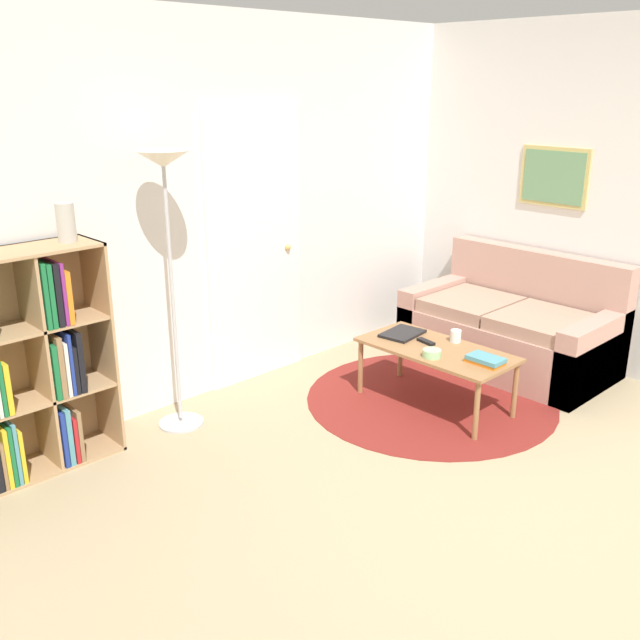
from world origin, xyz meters
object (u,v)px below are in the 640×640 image
object	(u,v)px
floor_lamp	(166,198)
laptop	(402,333)
cup	(456,336)
vase_on_shelf	(66,223)
couch	(513,329)
bowl	(432,353)
coffee_table	(436,354)

from	to	relation	value
floor_lamp	laptop	distance (m)	1.92
cup	vase_on_shelf	size ratio (longest dim) A/B	0.39
floor_lamp	couch	xyz separation A→B (m)	(2.50, -0.93, -1.20)
laptop	bowl	xyz separation A→B (m)	(-0.19, -0.41, 0.02)
cup	coffee_table	bearing A→B (deg)	174.66
coffee_table	laptop	distance (m)	0.34
laptop	cup	xyz separation A→B (m)	(0.16, -0.35, 0.03)
coffee_table	laptop	bearing A→B (deg)	83.97
floor_lamp	cup	bearing A→B (deg)	-31.47
floor_lamp	vase_on_shelf	size ratio (longest dim) A/B	8.07
vase_on_shelf	coffee_table	bearing A→B (deg)	-28.32
laptop	vase_on_shelf	world-z (taller)	vase_on_shelf
couch	cup	size ratio (longest dim) A/B	17.90
couch	laptop	world-z (taller)	couch
couch	bowl	size ratio (longest dim) A/B	12.67
floor_lamp	laptop	world-z (taller)	floor_lamp
bowl	vase_on_shelf	distance (m)	2.39
laptop	bowl	distance (m)	0.45
coffee_table	bowl	bearing A→B (deg)	-152.99
floor_lamp	cup	xyz separation A→B (m)	(1.62, -0.99, -1.02)
vase_on_shelf	laptop	bearing A→B (deg)	-20.21
bowl	cup	world-z (taller)	cup
coffee_table	cup	size ratio (longest dim) A/B	12.35
couch	vase_on_shelf	size ratio (longest dim) A/B	7.06
coffee_table	cup	world-z (taller)	cup
cup	floor_lamp	bearing A→B (deg)	148.53
couch	coffee_table	size ratio (longest dim) A/B	1.45
floor_lamp	bowl	distance (m)	1.96
cup	vase_on_shelf	world-z (taller)	vase_on_shelf
laptop	bowl	world-z (taller)	bowl
laptop	bowl	bearing A→B (deg)	-115.02
bowl	couch	bearing A→B (deg)	5.91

